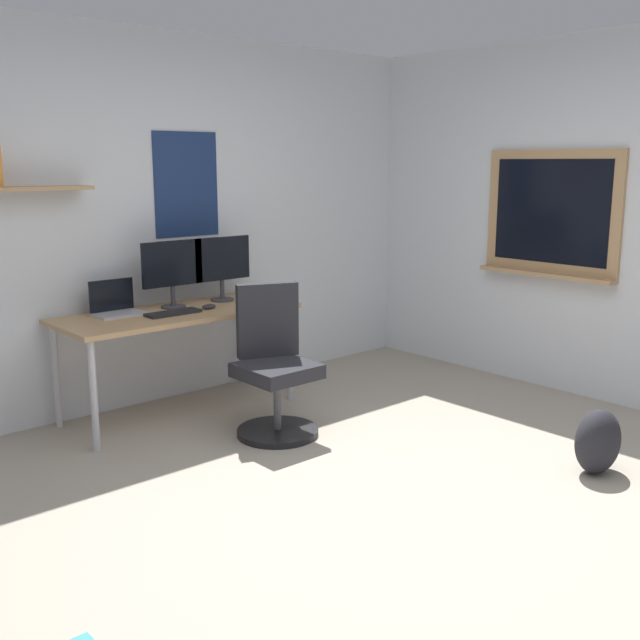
% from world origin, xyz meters
% --- Properties ---
extents(ground_plane, '(5.20, 5.20, 0.00)m').
position_xyz_m(ground_plane, '(0.00, 0.00, 0.00)').
color(ground_plane, '#9E9384').
rests_on(ground_plane, ground).
extents(wall_back, '(5.00, 0.30, 2.60)m').
position_xyz_m(wall_back, '(-0.00, 2.45, 1.30)').
color(wall_back, silver).
rests_on(wall_back, ground).
extents(desk, '(1.62, 0.68, 0.72)m').
position_xyz_m(desk, '(-0.04, 2.03, 0.66)').
color(desk, tan).
rests_on(desk, ground).
extents(office_chair, '(0.53, 0.55, 0.95)m').
position_xyz_m(office_chair, '(0.22, 1.30, 0.41)').
color(office_chair, black).
rests_on(office_chair, ground).
extents(laptop, '(0.31, 0.21, 0.23)m').
position_xyz_m(laptop, '(-0.41, 2.19, 0.78)').
color(laptop, '#ADAFB5').
rests_on(laptop, desk).
extents(monitor_primary, '(0.46, 0.17, 0.46)m').
position_xyz_m(monitor_primary, '(0.00, 2.14, 0.99)').
color(monitor_primary, '#38383D').
rests_on(monitor_primary, desk).
extents(monitor_secondary, '(0.46, 0.17, 0.46)m').
position_xyz_m(monitor_secondary, '(0.41, 2.14, 0.99)').
color(monitor_secondary, '#38383D').
rests_on(monitor_secondary, desk).
extents(keyboard, '(0.37, 0.13, 0.02)m').
position_xyz_m(keyboard, '(-0.12, 1.95, 0.73)').
color(keyboard, black).
rests_on(keyboard, desk).
extents(computer_mouse, '(0.10, 0.06, 0.03)m').
position_xyz_m(computer_mouse, '(0.16, 1.95, 0.74)').
color(computer_mouse, '#262628').
rests_on(computer_mouse, desk).
extents(coffee_mug, '(0.08, 0.08, 0.09)m').
position_xyz_m(coffee_mug, '(0.67, 2.00, 0.77)').
color(coffee_mug, silver).
rests_on(coffee_mug, desk).
extents(backpack, '(0.32, 0.22, 0.37)m').
position_xyz_m(backpack, '(1.17, -0.40, 0.18)').
color(backpack, '#232328').
rests_on(backpack, ground).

